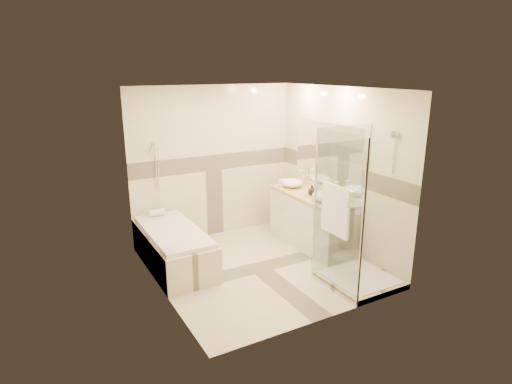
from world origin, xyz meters
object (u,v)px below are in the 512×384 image
vanity (311,220)px  amenity_bottle_a (314,191)px  amenity_bottle_b (312,190)px  vessel_sink_far (326,196)px  shower_enclosure (351,247)px  vessel_sink_near (292,183)px  bathtub (174,246)px

vanity → amenity_bottle_a: size_ratio=10.70×
vanity → amenity_bottle_b: bearing=-130.9°
vessel_sink_far → amenity_bottle_b: size_ratio=2.60×
vanity → shower_enclosure: (-0.29, -1.27, 0.08)m
amenity_bottle_a → vanity: bearing=74.7°
vessel_sink_near → amenity_bottle_a: amenity_bottle_a is taller
vessel_sink_near → amenity_bottle_b: bearing=-90.0°
shower_enclosure → amenity_bottle_b: size_ratio=13.05×
amenity_bottle_a → amenity_bottle_b: bearing=90.0°
vessel_sink_far → amenity_bottle_a: size_ratio=2.68×
shower_enclosure → amenity_bottle_a: bearing=77.2°
vessel_sink_near → amenity_bottle_a: size_ratio=2.40×
vanity → amenity_bottle_b: 0.50m
vanity → vessel_sink_far: vessel_sink_far is taller
vanity → vessel_sink_near: (-0.02, 0.52, 0.50)m
amenity_bottle_b → vanity: bearing=49.1°
vessel_sink_near → vessel_sink_far: (0.00, -0.89, 0.01)m
bathtub → vanity: (2.15, -0.35, 0.12)m
vanity → vessel_sink_near: vessel_sink_near is taller
shower_enclosure → bathtub: bearing=138.9°
bathtub → amenity_bottle_b: 2.25m
vanity → vessel_sink_far: 0.63m
vessel_sink_near → vessel_sink_far: 0.89m
bathtub → amenity_bottle_b: bearing=-9.9°
shower_enclosure → amenity_bottle_b: bearing=77.7°
vanity → shower_enclosure: size_ratio=0.79×
shower_enclosure → vessel_sink_far: 1.03m
vessel_sink_near → shower_enclosure: bearing=-98.6°
vessel_sink_near → amenity_bottle_a: 0.60m
amenity_bottle_a → vessel_sink_near: bearing=90.0°
shower_enclosure → amenity_bottle_b: (0.27, 1.25, 0.42)m
bathtub → vanity: vanity is taller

